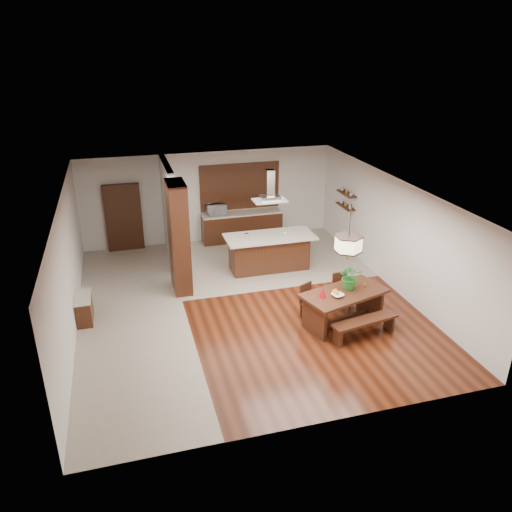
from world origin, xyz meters
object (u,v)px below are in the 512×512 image
object	(u,v)px
dining_chair_right	(342,291)
kitchen_island	(269,252)
fruit_bowl	(338,295)
pendant_lantern	(349,233)
dining_table	(344,300)
dining_bench	(364,328)
range_hood	(270,186)
microwave	(216,210)
hallway_console	(84,308)
dining_chair_left	(310,302)
island_cup	(285,233)
foliage_plant	(351,277)

from	to	relation	value
dining_chair_right	kitchen_island	size ratio (longest dim) A/B	0.35
fruit_bowl	pendant_lantern	bearing A→B (deg)	33.44
dining_table	dining_chair_right	xyz separation A→B (m)	(0.30, 0.71, -0.16)
dining_bench	range_hood	size ratio (longest dim) A/B	1.77
microwave	hallway_console	bearing A→B (deg)	-143.01
dining_chair_left	range_hood	distance (m)	3.55
range_hood	dining_table	bearing A→B (deg)	-77.09
hallway_console	microwave	distance (m)	5.71
dining_bench	kitchen_island	world-z (taller)	kitchen_island
dining_table	dining_chair_left	xyz separation A→B (m)	(-0.64, 0.43, -0.17)
island_cup	foliage_plant	bearing A→B (deg)	-80.52
hallway_console	range_hood	distance (m)	5.67
dining_chair_right	pendant_lantern	world-z (taller)	pendant_lantern
dining_table	pendant_lantern	world-z (taller)	pendant_lantern
foliage_plant	fruit_bowl	world-z (taller)	foliage_plant
dining_table	hallway_console	bearing A→B (deg)	163.10
fruit_bowl	microwave	distance (m)	6.13
dining_bench	pendant_lantern	distance (m)	2.14
dining_bench	microwave	size ratio (longest dim) A/B	2.69
hallway_console	dining_bench	distance (m)	6.44
fruit_bowl	dining_chair_right	bearing A→B (deg)	58.21
hallway_console	island_cup	world-z (taller)	island_cup
foliage_plant	kitchen_island	size ratio (longest dim) A/B	0.24
foliage_plant	kitchen_island	xyz separation A→B (m)	(-0.95, 3.21, -0.58)
kitchen_island	microwave	bearing A→B (deg)	113.07
dining_chair_left	foliage_plant	size ratio (longest dim) A/B	1.44
dining_table	dining_bench	distance (m)	0.80
dining_chair_left	fruit_bowl	size ratio (longest dim) A/B	3.22
dining_table	kitchen_island	xyz separation A→B (m)	(-0.77, 3.34, -0.07)
dining_bench	fruit_bowl	xyz separation A→B (m)	(-0.45, 0.51, 0.62)
hallway_console	dining_chair_right	world-z (taller)	dining_chair_right
dining_chair_right	microwave	distance (m)	5.51
pendant_lantern	island_cup	distance (m)	3.47
pendant_lantern	dining_chair_right	bearing A→B (deg)	67.48
dining_chair_right	dining_chair_left	bearing A→B (deg)	-168.93
dining_chair_left	range_hood	size ratio (longest dim) A/B	0.95
dining_chair_right	kitchen_island	world-z (taller)	kitchen_island
foliage_plant	microwave	bearing A→B (deg)	109.29
hallway_console	pendant_lantern	bearing A→B (deg)	-16.90
dining_chair_right	hallway_console	bearing A→B (deg)	164.58
pendant_lantern	microwave	size ratio (longest dim) A/B	2.22
dining_bench	microwave	distance (m)	6.80
hallway_console	range_hood	world-z (taller)	range_hood
hallway_console	fruit_bowl	bearing A→B (deg)	-19.14
foliage_plant	fruit_bowl	distance (m)	0.59
dining_chair_right	foliage_plant	xyz separation A→B (m)	(-0.11, -0.58, 0.68)
island_cup	microwave	size ratio (longest dim) A/B	0.22
dining_chair_right	microwave	size ratio (longest dim) A/B	1.48
foliage_plant	dining_bench	bearing A→B (deg)	-88.72
dining_table	range_hood	bearing A→B (deg)	102.91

